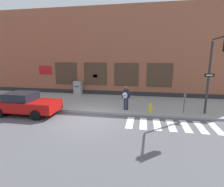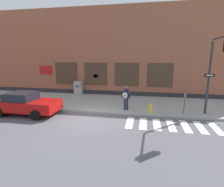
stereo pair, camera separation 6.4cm
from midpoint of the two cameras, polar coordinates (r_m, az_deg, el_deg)
name	(u,v)px [view 2 (the right image)]	position (r m, az deg, el deg)	size (l,w,h in m)	color
ground_plane	(90,120)	(11.14, -7.15, -8.69)	(160.00, 160.00, 0.00)	#56565B
sidewalk	(105,102)	(14.96, -2.29, -2.92)	(28.00, 5.61, 0.14)	#9E9E99
building_backdrop	(114,53)	(19.17, 0.90, 13.07)	(28.00, 4.06, 8.58)	#99563D
crosswalk	(171,125)	(10.84, 18.86, -9.83)	(5.20, 1.90, 0.01)	silver
red_car	(25,103)	(13.35, -26.52, -2.94)	(4.60, 1.99, 1.53)	#B20F0C
busker	(126,97)	(12.43, 4.73, -1.00)	(0.72, 0.55, 1.74)	#1E233D
traffic_light	(216,63)	(11.96, 30.97, 8.49)	(0.60, 2.70, 4.90)	#2D2D30
parking_meter	(185,100)	(12.62, 22.78, -1.93)	(0.13, 0.11, 1.44)	#47474C
utility_box	(78,88)	(17.96, -10.81, 1.82)	(0.78, 0.66, 1.34)	#9E9E9E
fire_hydrant	(150,108)	(12.14, 12.56, -4.73)	(0.38, 0.20, 0.70)	gold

